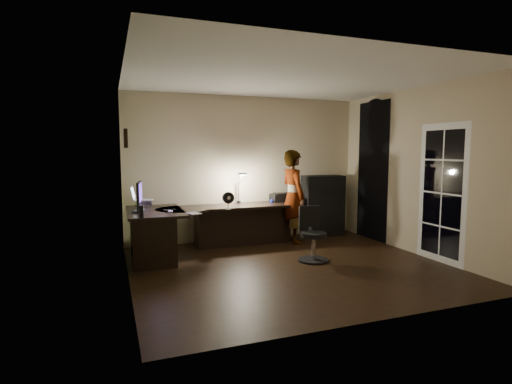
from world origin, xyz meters
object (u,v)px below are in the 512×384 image
object	(u,v)px
desk_left	(156,235)
monitor	(138,201)
desk_right	(244,224)
cabinet	(323,205)
office_chair	(314,234)
person	(293,197)

from	to	relation	value
desk_left	monitor	xyz separation A→B (m)	(-0.25, -0.13, 0.56)
desk_left	desk_right	xyz separation A→B (m)	(1.62, 0.54, -0.03)
desk_left	desk_right	size ratio (longest dim) A/B	0.71
cabinet	office_chair	world-z (taller)	cabinet
person	desk_right	bearing A→B (deg)	73.69
cabinet	person	size ratio (longest dim) A/B	0.70
desk_right	monitor	distance (m)	2.08
desk_left	office_chair	world-z (taller)	office_chair
desk_right	person	bearing A→B (deg)	-12.89
cabinet	person	bearing A→B (deg)	-151.16
desk_right	monitor	world-z (taller)	monitor
monitor	person	distance (m)	2.80
monitor	person	bearing A→B (deg)	18.60
desk_left	person	size ratio (longest dim) A/B	0.79
desk_left	office_chair	distance (m)	2.43
desk_left	cabinet	size ratio (longest dim) A/B	1.13
desk_left	cabinet	xyz separation A→B (m)	(3.34, 0.73, 0.21)
office_chair	person	distance (m)	1.34
desk_left	desk_right	world-z (taller)	desk_left
cabinet	monitor	world-z (taller)	cabinet
cabinet	office_chair	bearing A→B (deg)	-119.75
desk_left	desk_right	distance (m)	1.71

